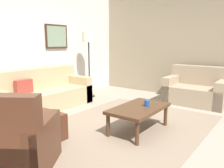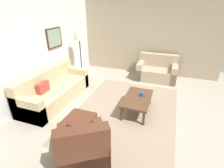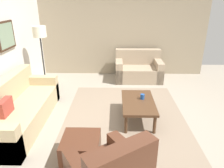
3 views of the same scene
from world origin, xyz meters
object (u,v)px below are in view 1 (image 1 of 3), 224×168
couch_loveseat (196,91)px  coffee_table (139,110)px  cup (147,103)px  ottoman (41,128)px  armchair_leather (14,146)px  lamp_standing (89,44)px  couch_main (39,96)px  framed_artwork (57,37)px

couch_loveseat → coffee_table: 2.37m
coffee_table → cup: size_ratio=10.35×
ottoman → cup: 1.70m
couch_loveseat → armchair_leather: (-4.26, 0.74, 0.01)m
coffee_table → armchair_leather: bearing=165.0°
ottoman → lamp_standing: size_ratio=0.33×
couch_main → couch_loveseat: (2.57, -2.61, -0.00)m
armchair_leather → lamp_standing: bearing=29.0°
framed_artwork → armchair_leather: bearing=-138.6°
armchair_leather → framed_artwork: framed_artwork is taller
couch_loveseat → cup: size_ratio=12.95×
ottoman → lamp_standing: bearing=27.7°
lamp_standing → cup: bearing=-117.0°
couch_loveseat → lamp_standing: bearing=112.6°
couch_main → coffee_table: bearing=-85.0°
ottoman → cup: (1.31, -1.06, 0.26)m
couch_loveseat → couch_main: bearing=134.6°
couch_main → armchair_leather: size_ratio=2.07×
armchair_leather → framed_artwork: bearing=41.4°
couch_loveseat → coffee_table: couch_loveseat is taller
coffee_table → couch_loveseat: bearing=-5.5°
couch_loveseat → lamp_standing: 2.94m
cup → couch_loveseat: bearing=-3.5°
couch_main → ottoman: bearing=-125.3°
couch_main → lamp_standing: 1.89m
armchair_leather → coffee_table: bearing=-15.0°
coffee_table → cup: (0.10, -0.09, 0.10)m
couch_main → couch_loveseat: 3.66m
coffee_table → framed_artwork: 3.11m
couch_main → cup: couch_main is taller
couch_loveseat → ottoman: couch_loveseat is taller
cup → lamp_standing: (1.21, 2.38, 0.95)m
couch_loveseat → framed_artwork: 3.68m
armchair_leather → cup: bearing=-16.7°
coffee_table → couch_main: bearing=95.0°
couch_main → framed_artwork: (0.88, 0.39, 1.29)m
couch_main → cup: (0.31, -2.47, 0.16)m
ottoman → framed_artwork: framed_artwork is taller
ottoman → cup: cup is taller
coffee_table → framed_artwork: framed_artwork is taller
ottoman → cup: bearing=-38.9°
couch_loveseat → ottoman: (-3.57, 1.19, -0.10)m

